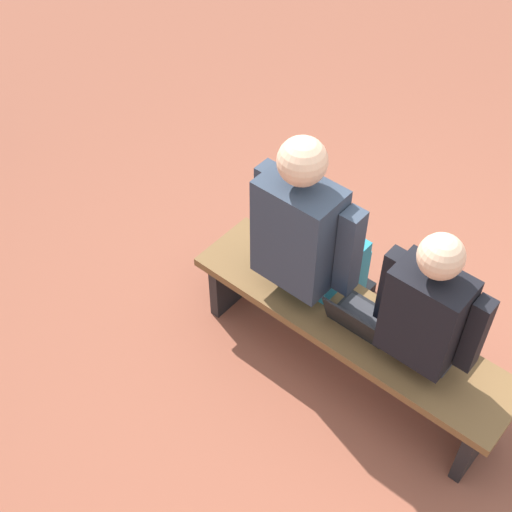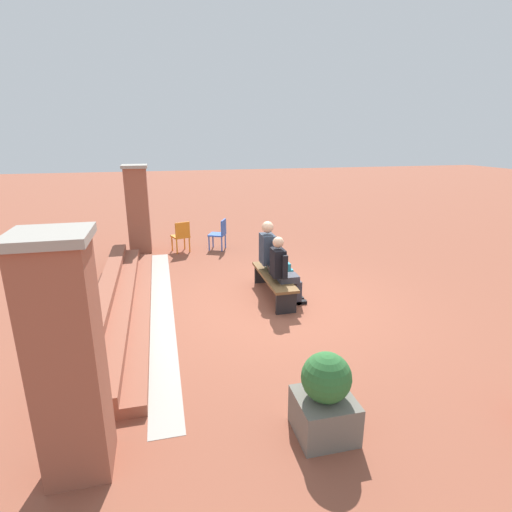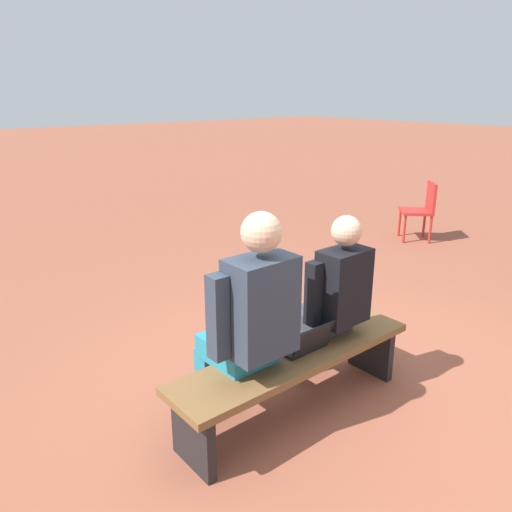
# 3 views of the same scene
# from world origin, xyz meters

# --- Properties ---
(ground_plane) EXTENTS (60.00, 60.00, 0.00)m
(ground_plane) POSITION_xyz_m (0.00, 0.00, 0.00)
(ground_plane) COLOR brown
(bench) EXTENTS (1.80, 0.44, 0.45)m
(bench) POSITION_xyz_m (0.33, -0.02, 0.35)
(bench) COLOR brown
(bench) RESTS_ON ground
(person_student) EXTENTS (0.52, 0.66, 1.31)m
(person_student) POSITION_xyz_m (-0.06, -0.08, 0.70)
(person_student) COLOR #383842
(person_student) RESTS_ON ground
(person_adult) EXTENTS (0.60, 0.76, 1.44)m
(person_adult) POSITION_xyz_m (0.66, -0.09, 0.76)
(person_adult) COLOR teal
(person_adult) RESTS_ON ground
(laptop) EXTENTS (0.32, 0.29, 0.21)m
(laptop) POSITION_xyz_m (0.27, -0.01, 0.50)
(laptop) COLOR black
(laptop) RESTS_ON bench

